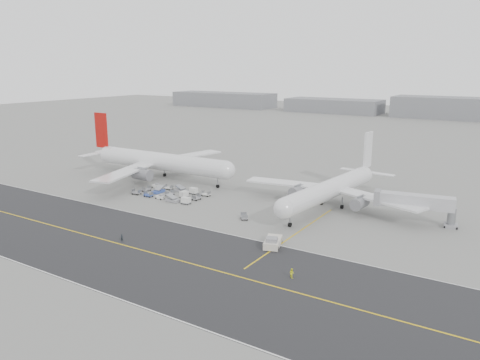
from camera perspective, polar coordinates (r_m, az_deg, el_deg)
The scene contains 11 objects.
ground at distance 108.90m, azimuth -8.88°, elevation -4.43°, with size 700.00×700.00×0.00m, color gray.
taxiway at distance 93.40m, azimuth -13.79°, elevation -7.77°, with size 220.00×59.00×0.03m.
horizon_buildings at distance 341.58m, azimuth 25.63°, elevation 6.69°, with size 520.00×28.00×28.00m, color gray, non-canonical shape.
airliner_a at distance 144.78m, azimuth -9.99°, elevation 2.28°, with size 55.11×54.49×19.01m.
airliner_b at distance 115.90m, azimuth 11.15°, elevation -1.00°, with size 46.48×47.21×16.31m.
pushback_tug at distance 90.21m, azimuth 4.02°, elevation -7.56°, with size 4.53×7.77×2.21m.
jet_bridge at distance 108.91m, azimuth 20.59°, elevation -2.61°, with size 17.84×6.08×6.65m.
gse_cluster at distance 126.44m, azimuth -8.43°, elevation -1.86°, with size 24.62×15.43×1.80m, color #939298, non-canonical shape.
stray_dolly at distance 105.66m, azimuth 0.52°, elevation -4.83°, with size 1.42×2.31×1.42m, color silver, non-canonical shape.
ground_crew_a at distance 95.21m, azimuth -14.20°, elevation -6.87°, with size 0.58×0.38×1.60m, color black.
ground_crew_b at distance 77.94m, azimuth 6.32°, elevation -11.22°, with size 0.79×0.62×1.63m, color #F4F81D.
Camera 1 is at (68.52, -77.75, 33.47)m, focal length 35.00 mm.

